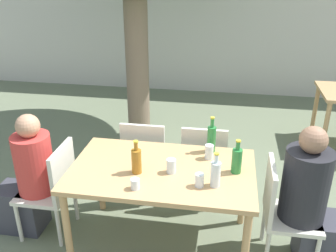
{
  "coord_description": "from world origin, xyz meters",
  "views": [
    {
      "loc": [
        0.49,
        -2.61,
        2.36
      ],
      "look_at": [
        0.0,
        0.3,
        1.02
      ],
      "focal_mm": 40.0,
      "sensor_mm": 36.0,
      "label": 1
    }
  ],
  "objects_px": {
    "green_bottle_2": "(237,160)",
    "drinking_glass_0": "(199,180)",
    "green_bottle_1": "(211,138)",
    "drinking_glass_2": "(135,184)",
    "patio_chair_0": "(53,186)",
    "person_seated_1": "(312,205)",
    "person_seated_0": "(28,181)",
    "amber_bottle_0": "(136,160)",
    "drinking_glass_1": "(209,152)",
    "dining_table_front": "(162,177)",
    "patio_chair_2": "(145,155)",
    "drinking_glass_3": "(171,166)",
    "patio_chair_3": "(204,160)",
    "patio_chair_1": "(282,208)",
    "water_bottle_3": "(216,173)"
  },
  "relations": [
    {
      "from": "water_bottle_3",
      "to": "drinking_glass_1",
      "type": "relative_size",
      "value": 2.21
    },
    {
      "from": "drinking_glass_1",
      "to": "drinking_glass_0",
      "type": "bearing_deg",
      "value": -95.63
    },
    {
      "from": "patio_chair_0",
      "to": "dining_table_front",
      "type": "bearing_deg",
      "value": 90.0
    },
    {
      "from": "drinking_glass_3",
      "to": "person_seated_0",
      "type": "bearing_deg",
      "value": 177.98
    },
    {
      "from": "dining_table_front",
      "to": "person_seated_1",
      "type": "relative_size",
      "value": 1.23
    },
    {
      "from": "person_seated_0",
      "to": "green_bottle_2",
      "type": "height_order",
      "value": "person_seated_0"
    },
    {
      "from": "patio_chair_2",
      "to": "person_seated_1",
      "type": "bearing_deg",
      "value": 155.49
    },
    {
      "from": "patio_chair_0",
      "to": "water_bottle_3",
      "type": "bearing_deg",
      "value": 82.7
    },
    {
      "from": "green_bottle_1",
      "to": "drinking_glass_1",
      "type": "relative_size",
      "value": 2.61
    },
    {
      "from": "patio_chair_2",
      "to": "water_bottle_3",
      "type": "xyz_separation_m",
      "value": [
        0.74,
        -0.88,
        0.39
      ]
    },
    {
      "from": "green_bottle_1",
      "to": "drinking_glass_2",
      "type": "height_order",
      "value": "green_bottle_1"
    },
    {
      "from": "patio_chair_1",
      "to": "water_bottle_3",
      "type": "relative_size",
      "value": 3.15
    },
    {
      "from": "water_bottle_3",
      "to": "drinking_glass_3",
      "type": "height_order",
      "value": "water_bottle_3"
    },
    {
      "from": "green_bottle_2",
      "to": "drinking_glass_3",
      "type": "distance_m",
      "value": 0.52
    },
    {
      "from": "dining_table_front",
      "to": "amber_bottle_0",
      "type": "xyz_separation_m",
      "value": [
        -0.19,
        -0.09,
        0.19
      ]
    },
    {
      "from": "patio_chair_0",
      "to": "amber_bottle_0",
      "type": "distance_m",
      "value": 0.89
    },
    {
      "from": "person_seated_0",
      "to": "amber_bottle_0",
      "type": "bearing_deg",
      "value": 84.92
    },
    {
      "from": "person_seated_0",
      "to": "green_bottle_1",
      "type": "xyz_separation_m",
      "value": [
        1.6,
        0.37,
        0.38
      ]
    },
    {
      "from": "patio_chair_1",
      "to": "drinking_glass_2",
      "type": "xyz_separation_m",
      "value": [
        -1.13,
        -0.32,
        0.32
      ]
    },
    {
      "from": "patio_chair_0",
      "to": "person_seated_0",
      "type": "bearing_deg",
      "value": -90.0
    },
    {
      "from": "patio_chair_1",
      "to": "person_seated_0",
      "type": "height_order",
      "value": "person_seated_0"
    },
    {
      "from": "green_bottle_2",
      "to": "water_bottle_3",
      "type": "distance_m",
      "value": 0.28
    },
    {
      "from": "green_bottle_2",
      "to": "dining_table_front",
      "type": "bearing_deg",
      "value": -175.86
    },
    {
      "from": "water_bottle_3",
      "to": "patio_chair_0",
      "type": "bearing_deg",
      "value": 172.7
    },
    {
      "from": "patio_chair_1",
      "to": "drinking_glass_1",
      "type": "bearing_deg",
      "value": 69.33
    },
    {
      "from": "patio_chair_3",
      "to": "person_seated_0",
      "type": "bearing_deg",
      "value": 24.4
    },
    {
      "from": "dining_table_front",
      "to": "patio_chair_0",
      "type": "relative_size",
      "value": 1.71
    },
    {
      "from": "patio_chair_3",
      "to": "person_seated_0",
      "type": "distance_m",
      "value": 1.68
    },
    {
      "from": "patio_chair_2",
      "to": "person_seated_0",
      "type": "height_order",
      "value": "person_seated_0"
    },
    {
      "from": "green_bottle_1",
      "to": "amber_bottle_0",
      "type": "bearing_deg",
      "value": -141.05
    },
    {
      "from": "patio_chair_0",
      "to": "water_bottle_3",
      "type": "height_order",
      "value": "water_bottle_3"
    },
    {
      "from": "green_bottle_2",
      "to": "water_bottle_3",
      "type": "height_order",
      "value": "green_bottle_2"
    },
    {
      "from": "person_seated_0",
      "to": "green_bottle_2",
      "type": "xyz_separation_m",
      "value": [
        1.82,
        0.04,
        0.36
      ]
    },
    {
      "from": "person_seated_0",
      "to": "drinking_glass_1",
      "type": "xyz_separation_m",
      "value": [
        1.59,
        0.23,
        0.32
      ]
    },
    {
      "from": "amber_bottle_0",
      "to": "drinking_glass_2",
      "type": "bearing_deg",
      "value": -79.22
    },
    {
      "from": "green_bottle_1",
      "to": "green_bottle_2",
      "type": "distance_m",
      "value": 0.39
    },
    {
      "from": "patio_chair_0",
      "to": "person_seated_0",
      "type": "xyz_separation_m",
      "value": [
        -0.23,
        -0.0,
        0.02
      ]
    },
    {
      "from": "green_bottle_2",
      "to": "drinking_glass_0",
      "type": "bearing_deg",
      "value": -137.47
    },
    {
      "from": "person_seated_1",
      "to": "drinking_glass_0",
      "type": "distance_m",
      "value": 0.95
    },
    {
      "from": "drinking_glass_1",
      "to": "amber_bottle_0",
      "type": "bearing_deg",
      "value": -149.63
    },
    {
      "from": "patio_chair_0",
      "to": "person_seated_1",
      "type": "height_order",
      "value": "person_seated_1"
    },
    {
      "from": "drinking_glass_0",
      "to": "drinking_glass_3",
      "type": "relative_size",
      "value": 0.9
    },
    {
      "from": "patio_chair_3",
      "to": "person_seated_0",
      "type": "xyz_separation_m",
      "value": [
        -1.53,
        -0.69,
        0.02
      ]
    },
    {
      "from": "green_bottle_1",
      "to": "green_bottle_2",
      "type": "relative_size",
      "value": 1.16
    },
    {
      "from": "patio_chair_1",
      "to": "drinking_glass_0",
      "type": "height_order",
      "value": "patio_chair_1"
    },
    {
      "from": "amber_bottle_0",
      "to": "drinking_glass_2",
      "type": "height_order",
      "value": "amber_bottle_0"
    },
    {
      "from": "person_seated_1",
      "to": "drinking_glass_3",
      "type": "relative_size",
      "value": 10.42
    },
    {
      "from": "amber_bottle_0",
      "to": "drinking_glass_0",
      "type": "relative_size",
      "value": 2.68
    },
    {
      "from": "patio_chair_2",
      "to": "person_seated_1",
      "type": "distance_m",
      "value": 1.67
    },
    {
      "from": "patio_chair_2",
      "to": "drinking_glass_1",
      "type": "relative_size",
      "value": 6.95
    }
  ]
}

